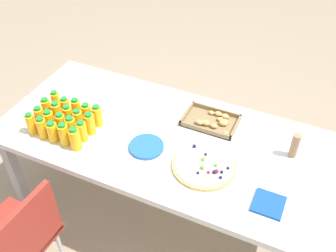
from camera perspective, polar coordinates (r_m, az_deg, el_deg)
ground_plane at (r=2.81m, az=0.08°, el=-12.53°), size 12.00×12.00×0.00m
party_table at (r=2.31m, az=0.10°, el=-2.85°), size 2.02×0.90×0.73m
chair_near_left at (r=2.24m, az=-21.01°, el=-15.07°), size 0.42×0.42×0.83m
juice_bottle_0 at (r=2.39m, az=-19.30°, el=0.29°), size 0.05×0.05×0.14m
juice_bottle_1 at (r=2.34m, az=-17.83°, el=-0.29°), size 0.06×0.06×0.14m
juice_bottle_2 at (r=2.30m, az=-16.43°, el=-0.84°), size 0.06×0.06×0.13m
juice_bottle_3 at (r=2.25m, az=-14.89°, el=-1.23°), size 0.06×0.06×0.15m
juice_bottle_4 at (r=2.21m, az=-13.37°, el=-1.86°), size 0.06×0.06×0.15m
juice_bottle_5 at (r=2.42m, az=-18.16°, el=1.21°), size 0.06×0.06×0.14m
juice_bottle_6 at (r=2.38m, az=-16.90°, el=0.71°), size 0.06×0.06×0.14m
juice_bottle_7 at (r=2.33m, az=-15.26°, el=0.27°), size 0.06×0.06×0.14m
juice_bottle_8 at (r=2.29m, az=-13.91°, el=-0.21°), size 0.06×0.06×0.14m
juice_bottle_9 at (r=2.26m, az=-12.42°, el=-0.77°), size 0.06×0.06×0.13m
juice_bottle_10 at (r=2.46m, az=-17.21°, el=2.37°), size 0.06×0.06×0.15m
juice_bottle_11 at (r=2.42m, az=-15.87°, el=1.88°), size 0.06×0.06×0.14m
juice_bottle_12 at (r=2.37m, az=-14.29°, el=1.35°), size 0.05×0.05×0.15m
juice_bottle_13 at (r=2.34m, az=-12.94°, el=0.88°), size 0.06×0.06×0.14m
juice_bottle_14 at (r=2.30m, az=-11.30°, el=0.33°), size 0.06×0.06×0.14m
juice_bottle_15 at (r=2.50m, az=-15.98°, el=3.38°), size 0.05×0.05×0.15m
juice_bottle_16 at (r=2.46m, az=-14.68°, el=2.68°), size 0.05×0.05×0.13m
juice_bottle_17 at (r=2.42m, az=-13.18°, el=2.43°), size 0.06×0.06×0.14m
juice_bottle_18 at (r=2.38m, az=-11.75°, el=1.82°), size 0.06×0.06×0.13m
juice_bottle_19 at (r=2.34m, az=-10.25°, el=1.45°), size 0.06×0.06×0.14m
fruit_pizza at (r=2.10m, az=5.29°, el=-5.73°), size 0.34×0.34×0.05m
snack_tray at (r=2.36m, az=6.47°, el=0.71°), size 0.32×0.22×0.04m
plate_stack at (r=2.20m, az=-3.16°, el=-3.03°), size 0.20×0.20×0.02m
napkin_stack at (r=2.00m, az=14.40°, el=-10.93°), size 0.15×0.15×0.01m
cardboard_tube at (r=2.21m, az=17.95°, el=-2.75°), size 0.04×0.04×0.15m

